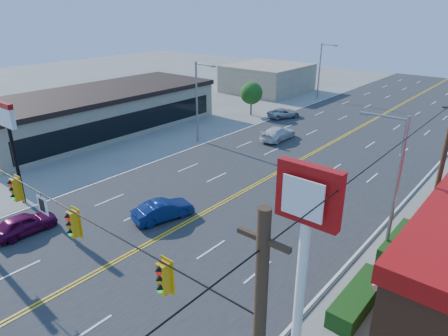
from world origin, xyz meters
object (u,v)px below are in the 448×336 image
Objects in this scene: pizza_hut_sign at (10,132)px; car_blue at (163,211)px; signal_span at (30,208)px; kfc_pylon at (305,234)px; car_white at (278,134)px; car_magenta at (24,225)px; car_silver at (284,114)px.

car_blue is (9.51, 4.66, -4.53)m from pizza_hut_sign.
signal_span is 3.55× the size of pizza_hut_sign.
signal_span is at bearing -160.22° from kfc_pylon.
car_white is at bearing 75.17° from pizza_hut_sign.
kfc_pylon is 1.81× the size of car_white.
kfc_pylon is at bearing 0.00° from pizza_hut_sign.
car_magenta is at bearing 67.33° from car_blue.
signal_span is 11.60m from pizza_hut_sign.
pizza_hut_sign reaches higher than car_white.
pizza_hut_sign reaches higher than car_silver.
signal_span is at bearing 127.81° from car_silver.
signal_span is 6.46× the size of car_magenta.
pizza_hut_sign is 31.80m from car_silver.
car_white reaches higher than car_blue.
car_silver is at bearing 122.47° from kfc_pylon.
car_silver is at bearing -84.43° from car_magenta.
pizza_hut_sign reaches higher than car_magenta.
signal_span reaches higher than car_magenta.
car_magenta is (-17.69, -1.93, -5.40)m from kfc_pylon.
car_blue is (-1.37, 8.66, -4.23)m from signal_span.
signal_span is 5.94× the size of car_silver.
car_magenta is at bearing -24.11° from pizza_hut_sign.
pizza_hut_sign reaches higher than car_blue.
signal_span reaches higher than car_silver.
kfc_pylon is 28.80m from car_white.
kfc_pylon reaches higher than car_silver.
car_blue is at bearing -126.65° from car_magenta.
signal_span reaches higher than pizza_hut_sign.
pizza_hut_sign is at bearing 74.16° from car_white.
pizza_hut_sign is (-22.00, 0.00, -0.86)m from kfc_pylon.
kfc_pylon is at bearing -172.13° from car_magenta.
pizza_hut_sign is 11.51m from car_blue.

